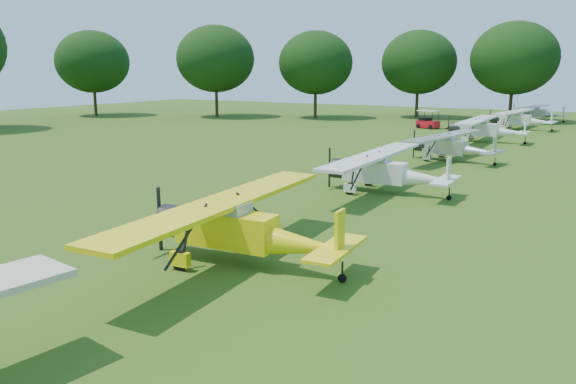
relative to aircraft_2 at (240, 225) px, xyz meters
name	(u,v)px	position (x,y,z in m)	size (l,w,h in m)	color
ground	(332,217)	(-0.18, 7.42, -1.40)	(160.00, 160.00, 0.00)	#2A4812
tree_belt	(417,33)	(3.39, 7.58, 6.63)	(137.36, 130.27, 14.52)	#301D12
aircraft_2	(240,225)	(0.00, 0.00, 0.00)	(7.65, 12.19, 2.40)	#FFE40A
aircraft_3	(384,169)	(-0.06, 13.50, -0.07)	(7.23, 11.49, 2.27)	white
aircraft_4	(451,145)	(0.11, 26.43, -0.18)	(6.72, 10.65, 2.09)	#BBBBBF
aircraft_5	(485,128)	(-0.32, 39.55, -0.05)	(7.36, 11.69, 2.31)	white
aircraft_6	(519,118)	(0.59, 53.27, -0.09)	(7.20, 11.44, 2.25)	white
aircraft_7	(537,112)	(0.80, 66.28, -0.17)	(6.75, 10.71, 2.10)	#BBBBBF
golf_cart	(428,122)	(-8.77, 49.41, -0.71)	(2.73, 2.09, 2.07)	red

